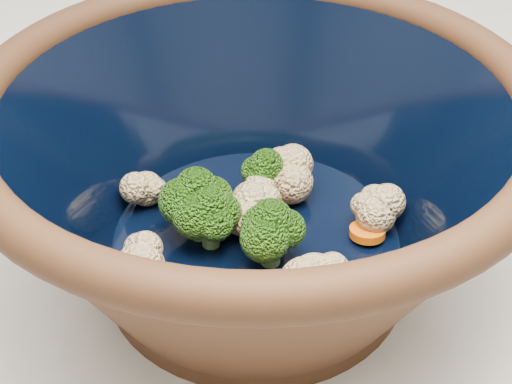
# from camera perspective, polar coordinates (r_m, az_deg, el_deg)

# --- Properties ---
(mixing_bowl) EXTENTS (0.38, 0.38, 0.16)m
(mixing_bowl) POSITION_cam_1_polar(r_m,az_deg,el_deg) (0.47, 0.00, 1.48)
(mixing_bowl) COLOR black
(mixing_bowl) RESTS_ON counter
(vegetable_pile) EXTENTS (0.20, 0.16, 0.06)m
(vegetable_pile) POSITION_cam_1_polar(r_m,az_deg,el_deg) (0.49, -1.26, -1.59)
(vegetable_pile) COLOR #608442
(vegetable_pile) RESTS_ON mixing_bowl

